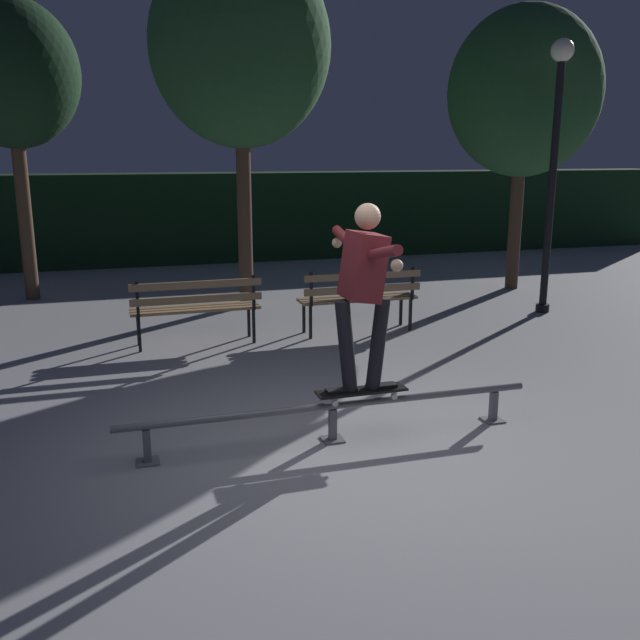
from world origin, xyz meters
TOP-DOWN VIEW (x-y plane):
  - ground_plane at (0.00, 0.00)m, footprint 90.00×90.00m
  - hedge_backdrop at (0.00, 10.50)m, footprint 24.00×1.20m
  - grind_rail at (0.00, 0.23)m, footprint 3.58×0.18m
  - skateboard at (0.25, 0.23)m, footprint 0.78×0.21m
  - skateboarder at (0.26, 0.23)m, footprint 0.62×1.41m
  - park_bench_leftmost at (-0.74, 3.51)m, footprint 1.60×0.42m
  - park_bench_left_center at (1.42, 3.51)m, footprint 1.60×0.42m
  - tree_behind_benches at (0.30, 5.67)m, footprint 2.65×2.65m
  - tree_far_right at (5.07, 5.69)m, footprint 2.53×2.53m
  - tree_far_left at (-3.00, 7.14)m, footprint 2.06×2.06m
  - lamp_post_right at (4.51, 3.91)m, footprint 0.32×0.32m

SIDE VIEW (x-z plane):
  - ground_plane at x=0.00m, z-range 0.00..0.00m
  - grind_rail at x=0.00m, z-range 0.09..0.42m
  - skateboard at x=0.25m, z-range 0.36..0.45m
  - park_bench_leftmost at x=-0.74m, z-range 0.10..0.98m
  - park_bench_left_center at x=1.42m, z-range 0.10..0.98m
  - hedge_backdrop at x=0.00m, z-range 0.00..1.91m
  - skateboarder at x=0.26m, z-range 0.57..2.13m
  - lamp_post_right at x=4.51m, z-range 0.53..4.43m
  - tree_far_right at x=5.07m, z-range 0.96..5.68m
  - tree_far_left at x=-3.00m, z-range 1.17..5.85m
  - tree_behind_benches at x=0.30m, z-range 1.19..6.51m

